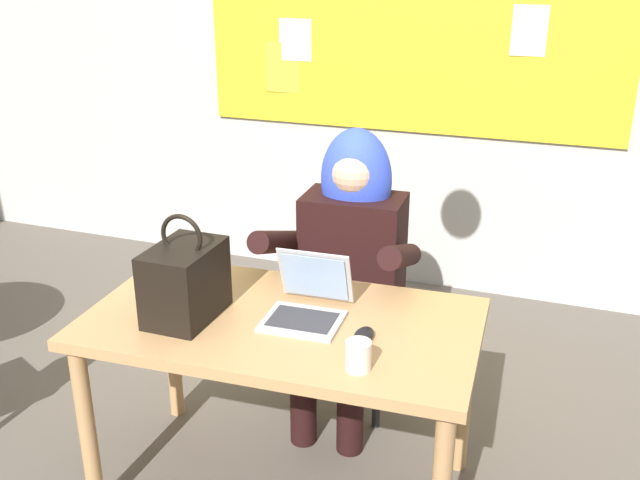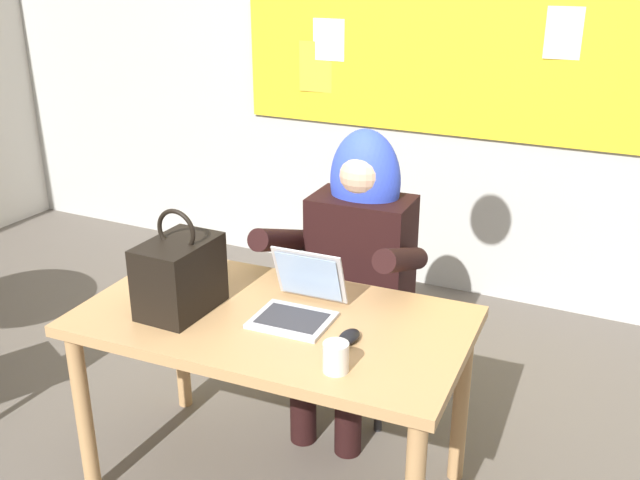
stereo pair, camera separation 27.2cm
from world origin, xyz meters
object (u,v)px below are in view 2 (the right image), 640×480
(computer_mouse, at_px, (349,337))
(coffee_mug, at_px, (336,357))
(desk_main, at_px, (273,339))
(handbag, at_px, (180,275))
(chair_at_desk, at_px, (365,293))
(laptop, at_px, (299,302))
(person_costumed, at_px, (355,256))

(computer_mouse, xyz_separation_m, coffee_mug, (0.04, -0.18, 0.03))
(desk_main, bearing_deg, handbag, -162.49)
(chair_at_desk, height_order, laptop, laptop)
(computer_mouse, distance_m, handbag, 0.64)
(chair_at_desk, distance_m, computer_mouse, 0.86)
(handbag, height_order, coffee_mug, handbag)
(chair_at_desk, relative_size, computer_mouse, 8.64)
(person_costumed, relative_size, handbag, 3.30)
(desk_main, relative_size, computer_mouse, 13.44)
(laptop, bearing_deg, computer_mouse, -24.41)
(computer_mouse, xyz_separation_m, handbag, (-0.63, -0.06, 0.12))
(desk_main, distance_m, computer_mouse, 0.33)
(coffee_mug, bearing_deg, computer_mouse, 101.72)
(handbag, bearing_deg, laptop, 20.60)
(desk_main, distance_m, person_costumed, 0.62)
(computer_mouse, bearing_deg, handbag, -173.24)
(desk_main, xyz_separation_m, chair_at_desk, (0.04, 0.73, -0.13))
(chair_at_desk, bearing_deg, person_costumed, 0.82)
(chair_at_desk, bearing_deg, computer_mouse, 17.51)
(person_costumed, height_order, laptop, person_costumed)
(person_costumed, bearing_deg, desk_main, -7.19)
(desk_main, relative_size, person_costumed, 1.12)
(chair_at_desk, relative_size, coffee_mug, 9.46)
(handbag, distance_m, coffee_mug, 0.68)
(laptop, bearing_deg, coffee_mug, -48.20)
(coffee_mug, bearing_deg, chair_at_desk, 107.76)
(chair_at_desk, height_order, handbag, handbag)
(computer_mouse, distance_m, coffee_mug, 0.19)
(person_costumed, relative_size, laptop, 4.03)
(laptop, height_order, computer_mouse, laptop)
(handbag, relative_size, coffee_mug, 3.98)
(desk_main, distance_m, chair_at_desk, 0.75)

